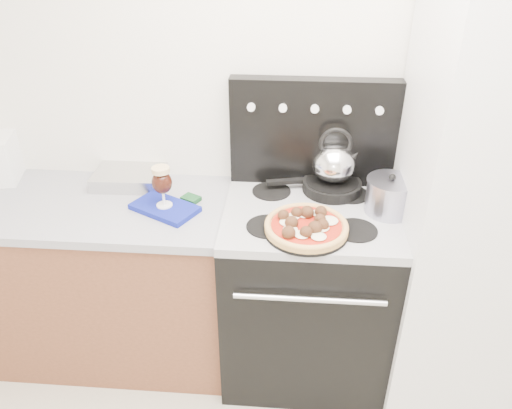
# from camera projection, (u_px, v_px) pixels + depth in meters

# --- Properties ---
(room_shell) EXTENTS (3.52, 3.01, 2.52)m
(room_shell) POSITION_uv_depth(u_px,v_px,m) (292.00, 278.00, 1.26)
(room_shell) COLOR beige
(room_shell) RESTS_ON ground
(base_cabinet) EXTENTS (1.45, 0.60, 0.86)m
(base_cabinet) POSITION_uv_depth(u_px,v_px,m) (87.00, 281.00, 2.53)
(base_cabinet) COLOR brown
(base_cabinet) RESTS_ON ground
(countertop) EXTENTS (1.48, 0.63, 0.04)m
(countertop) POSITION_uv_depth(u_px,v_px,m) (70.00, 205.00, 2.30)
(countertop) COLOR #9A9AA5
(countertop) RESTS_ON base_cabinet
(stove_body) EXTENTS (0.76, 0.65, 0.88)m
(stove_body) POSITION_uv_depth(u_px,v_px,m) (305.00, 294.00, 2.43)
(stove_body) COLOR black
(stove_body) RESTS_ON ground
(cooktop) EXTENTS (0.76, 0.65, 0.04)m
(cooktop) POSITION_uv_depth(u_px,v_px,m) (311.00, 214.00, 2.19)
(cooktop) COLOR #ADADB2
(cooktop) RESTS_ON stove_body
(backguard) EXTENTS (0.76, 0.08, 0.50)m
(backguard) POSITION_uv_depth(u_px,v_px,m) (313.00, 132.00, 2.29)
(backguard) COLOR black
(backguard) RESTS_ON cooktop
(fridge) EXTENTS (0.64, 0.68, 1.90)m
(fridge) POSITION_uv_depth(u_px,v_px,m) (478.00, 214.00, 2.10)
(fridge) COLOR silver
(fridge) RESTS_ON ground
(foil_sheet) EXTENTS (0.34, 0.25, 0.07)m
(foil_sheet) POSITION_uv_depth(u_px,v_px,m) (130.00, 177.00, 2.42)
(foil_sheet) COLOR silver
(foil_sheet) RESTS_ON countertop
(oven_mitt) EXTENTS (0.33, 0.28, 0.02)m
(oven_mitt) POSITION_uv_depth(u_px,v_px,m) (165.00, 208.00, 2.21)
(oven_mitt) COLOR navy
(oven_mitt) RESTS_ON countertop
(beer_glass) EXTENTS (0.11, 0.11, 0.19)m
(beer_glass) POSITION_uv_depth(u_px,v_px,m) (162.00, 187.00, 2.15)
(beer_glass) COLOR black
(beer_glass) RESTS_ON oven_mitt
(pizza_pan) EXTENTS (0.44, 0.44, 0.01)m
(pizza_pan) POSITION_uv_depth(u_px,v_px,m) (306.00, 231.00, 2.03)
(pizza_pan) COLOR black
(pizza_pan) RESTS_ON cooktop
(pizza) EXTENTS (0.39, 0.39, 0.05)m
(pizza) POSITION_uv_depth(u_px,v_px,m) (306.00, 225.00, 2.01)
(pizza) COLOR #E8CA66
(pizza) RESTS_ON pizza_pan
(skillet) EXTENTS (0.32, 0.32, 0.05)m
(skillet) POSITION_uv_depth(u_px,v_px,m) (332.00, 186.00, 2.32)
(skillet) COLOR black
(skillet) RESTS_ON cooktop
(tea_kettle) EXTENTS (0.21, 0.21, 0.22)m
(tea_kettle) POSITION_uv_depth(u_px,v_px,m) (334.00, 160.00, 2.25)
(tea_kettle) COLOR white
(tea_kettle) RESTS_ON skillet
(stock_pot) EXTENTS (0.25, 0.25, 0.15)m
(stock_pot) POSITION_uv_depth(u_px,v_px,m) (389.00, 197.00, 2.13)
(stock_pot) COLOR #A3A2B8
(stock_pot) RESTS_ON cooktop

